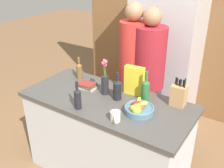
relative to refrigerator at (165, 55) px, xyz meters
name	(u,v)px	position (x,y,z in m)	size (l,w,h in m)	color
kitchen_island	(107,137)	(-0.01, -1.34, -0.48)	(1.62, 0.74, 0.89)	silver
back_wall_wood	(178,21)	(-0.01, 0.36, 0.37)	(2.82, 0.12, 2.60)	brown
refrigerator	(165,55)	(0.00, 0.00, 0.00)	(0.83, 0.62, 1.85)	#B7B7BC
fruit_bowl	(139,108)	(0.35, -1.38, 0.00)	(0.26, 0.26, 0.11)	slate
knife_block	(179,95)	(0.58, -1.07, 0.06)	(0.13, 0.11, 0.28)	tan
flower_vase	(105,80)	(-0.08, -1.26, 0.10)	(0.07, 0.07, 0.36)	#232328
cereal_box	(134,81)	(0.16, -1.11, 0.10)	(0.19, 0.08, 0.28)	yellow
coffee_mug	(115,116)	(0.26, -1.59, 0.00)	(0.08, 0.11, 0.09)	silver
book_stack	(87,85)	(-0.30, -1.25, -0.01)	(0.20, 0.15, 0.05)	#B7A88E
bottle_oil	(79,70)	(-0.51, -1.12, 0.06)	(0.06, 0.06, 0.24)	brown
bottle_vinegar	(146,90)	(0.31, -1.18, 0.08)	(0.07, 0.07, 0.30)	#286633
bottle_wine	(117,89)	(0.07, -1.28, 0.07)	(0.08, 0.08, 0.27)	black
bottle_water	(78,98)	(-0.12, -1.61, 0.06)	(0.06, 0.06, 0.26)	black
person_at_sink	(132,69)	(-0.09, -0.72, 0.03)	(0.30, 0.30, 1.68)	#383842
person_in_blue	(149,75)	(0.11, -0.70, 0.00)	(0.34, 0.34, 1.65)	#383842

